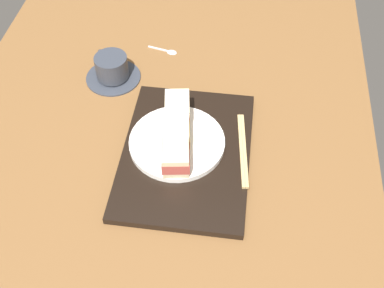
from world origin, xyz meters
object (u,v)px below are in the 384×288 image
at_px(sandwich_near, 176,156).
at_px(sandwich_plate, 177,142).
at_px(sandwich_middle, 177,132).
at_px(teaspoon, 168,51).
at_px(chopsticks_pair, 243,150).
at_px(coffee_cup, 112,69).
at_px(sandwich_far, 177,110).

bearing_deg(sandwich_near, sandwich_plate, 7.34).
height_order(sandwich_middle, teaspoon, sandwich_middle).
xyz_separation_m(sandwich_near, teaspoon, (0.40, 0.08, -0.05)).
xyz_separation_m(sandwich_near, chopsticks_pair, (0.07, -0.14, -0.04)).
xyz_separation_m(coffee_cup, teaspoon, (0.12, -0.12, -0.03)).
bearing_deg(teaspoon, sandwich_far, -166.09).
bearing_deg(coffee_cup, sandwich_far, -127.96).
distance_m(sandwich_plate, sandwich_far, 0.07).
distance_m(sandwich_far, coffee_cup, 0.25).
bearing_deg(chopsticks_pair, sandwich_plate, 90.42).
xyz_separation_m(sandwich_near, sandwich_middle, (0.07, 0.01, 0.00)).
xyz_separation_m(sandwich_plate, sandwich_middle, (0.00, -0.00, 0.03)).
bearing_deg(chopsticks_pair, sandwich_near, 115.47).
height_order(sandwich_far, chopsticks_pair, sandwich_far).
xyz_separation_m(chopsticks_pair, coffee_cup, (0.21, 0.35, 0.01)).
relative_size(sandwich_plate, sandwich_far, 2.42).
bearing_deg(sandwich_far, sandwich_plate, -172.66).
bearing_deg(teaspoon, sandwich_near, -168.18).
distance_m(sandwich_near, chopsticks_pair, 0.16).
relative_size(sandwich_plate, coffee_cup, 1.52).
relative_size(sandwich_near, sandwich_middle, 0.96).
height_order(sandwich_plate, chopsticks_pair, sandwich_plate).
bearing_deg(coffee_cup, sandwich_middle, -136.98).
xyz_separation_m(sandwich_plate, sandwich_far, (0.07, 0.01, 0.04)).
height_order(sandwich_far, teaspoon, sandwich_far).
bearing_deg(sandwich_plate, sandwich_middle, -45.00).
height_order(sandwich_plate, sandwich_near, sandwich_near).
xyz_separation_m(sandwich_plate, coffee_cup, (0.22, 0.20, 0.01)).
distance_m(sandwich_plate, coffee_cup, 0.29).
height_order(chopsticks_pair, coffee_cup, coffee_cup).
relative_size(coffee_cup, teaspoon, 1.66).
xyz_separation_m(sandwich_middle, chopsticks_pair, (0.00, -0.15, -0.04)).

